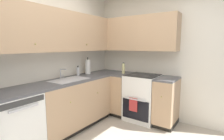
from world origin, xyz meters
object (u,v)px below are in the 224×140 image
object	(u,v)px
soap_bottle	(78,71)
oven_range	(143,97)
paper_towel_roll	(88,67)
oil_bottle	(123,68)
dishwasher	(13,126)

from	to	relation	value
soap_bottle	oven_range	bearing A→B (deg)	-54.47
oven_range	soap_bottle	distance (m)	1.42
soap_bottle	paper_towel_roll	world-z (taller)	paper_towel_roll
oven_range	oil_bottle	xyz separation A→B (m)	(-0.02, 0.45, 0.56)
dishwasher	oil_bottle	bearing A→B (deg)	-11.51
oven_range	oil_bottle	bearing A→B (deg)	92.32
oven_range	oil_bottle	distance (m)	0.72
dishwasher	oven_range	xyz separation A→B (m)	(2.14, -0.89, 0.02)
dishwasher	paper_towel_roll	distance (m)	1.77
oil_bottle	dishwasher	bearing A→B (deg)	168.49
oven_range	paper_towel_roll	distance (m)	1.30
dishwasher	soap_bottle	size ratio (longest dim) A/B	4.56
dishwasher	oil_bottle	distance (m)	2.25
dishwasher	oven_range	bearing A→B (deg)	-22.45
dishwasher	oven_range	distance (m)	2.32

